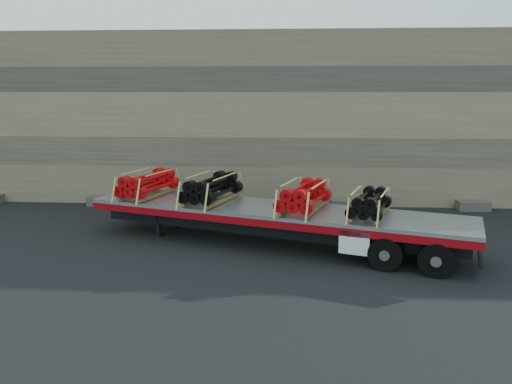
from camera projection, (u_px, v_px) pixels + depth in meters
The scene contains 7 objects.
ground at pixel (299, 242), 15.66m from camera, with size 120.00×120.00×0.00m, color black.
rock_wall at pixel (297, 118), 21.32m from camera, with size 44.00×3.00×7.00m, color #7A6B54.
trailer at pixel (273, 226), 15.26m from camera, with size 11.74×2.26×1.17m, color #A9ABB0, non-canonical shape.
bundle_front at pixel (148, 184), 16.72m from camera, with size 1.12×2.25×0.80m, color red, non-canonical shape.
bundle_midfront at pixel (212, 189), 15.83m from camera, with size 1.16×2.31×0.82m, color black, non-canonical shape.
bundle_midrear at pixel (304, 197), 14.71m from camera, with size 1.12×2.24×0.79m, color red, non-canonical shape.
bundle_rear at pixel (370, 204), 14.01m from camera, with size 0.98×1.95×0.69m, color black, non-canonical shape.
Camera 1 is at (-0.45, -15.09, 4.65)m, focal length 35.00 mm.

